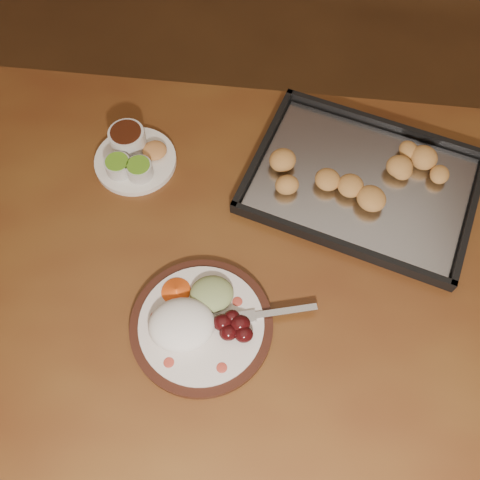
{
  "coord_description": "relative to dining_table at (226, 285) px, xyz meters",
  "views": [
    {
      "loc": [
        -0.15,
        -0.61,
        1.67
      ],
      "look_at": [
        -0.11,
        -0.13,
        0.77
      ],
      "focal_mm": 40.0,
      "sensor_mm": 36.0,
      "label": 1
    }
  ],
  "objects": [
    {
      "name": "ground",
      "position": [
        0.14,
        0.17,
        -0.65
      ],
      "size": [
        4.0,
        4.0,
        0.0
      ],
      "primitive_type": "plane",
      "color": "brown",
      "rests_on": "ground"
    },
    {
      "name": "dining_table",
      "position": [
        0.0,
        0.0,
        0.0
      ],
      "size": [
        1.65,
        1.17,
        0.75
      ],
      "rotation": [
        0.0,
        0.0,
        -0.2
      ],
      "color": "brown",
      "rests_on": "ground"
    },
    {
      "name": "dinner_plate",
      "position": [
        -0.05,
        -0.12,
        0.12
      ],
      "size": [
        0.33,
        0.25,
        0.06
      ],
      "rotation": [
        0.0,
        0.0,
        -0.02
      ],
      "color": "black",
      "rests_on": "dining_table"
    },
    {
      "name": "condiment_saucer",
      "position": [
        -0.17,
        0.26,
        0.12
      ],
      "size": [
        0.17,
        0.17,
        0.06
      ],
      "rotation": [
        0.0,
        0.0,
        0.05
      ],
      "color": "white",
      "rests_on": "dining_table"
    },
    {
      "name": "baking_tray",
      "position": [
        0.29,
        0.16,
        0.11
      ],
      "size": [
        0.55,
        0.5,
        0.05
      ],
      "rotation": [
        0.0,
        0.0,
        -0.48
      ],
      "color": "black",
      "rests_on": "dining_table"
    }
  ]
}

